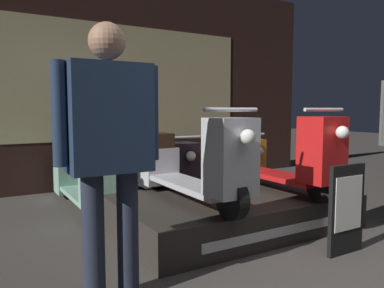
% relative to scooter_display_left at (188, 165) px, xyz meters
% --- Properties ---
extents(shop_wall_back, '(6.70, 0.09, 3.20)m').
position_rel_scooter_display_left_xyz_m(shop_wall_back, '(0.45, 2.55, 0.94)').
color(shop_wall_back, '#331E19').
rests_on(shop_wall_back, ground_plane).
extents(display_platform, '(2.24, 1.38, 0.32)m').
position_rel_scooter_display_left_xyz_m(display_platform, '(0.50, 0.01, -0.50)').
color(display_platform, '#2D2823').
rests_on(display_platform, ground_plane).
extents(scooter_display_left, '(0.48, 1.75, 0.85)m').
position_rel_scooter_display_left_xyz_m(scooter_display_left, '(0.00, 0.00, 0.00)').
color(scooter_display_left, black).
rests_on(scooter_display_left, display_platform).
extents(scooter_display_right, '(0.48, 1.75, 0.85)m').
position_rel_scooter_display_left_xyz_m(scooter_display_right, '(1.01, 0.00, 0.00)').
color(scooter_display_right, black).
rests_on(scooter_display_right, display_platform).
extents(scooter_backrow_0, '(0.48, 1.75, 0.85)m').
position_rel_scooter_display_left_xyz_m(scooter_backrow_0, '(-0.59, 1.45, -0.32)').
color(scooter_backrow_0, black).
rests_on(scooter_backrow_0, ground_plane).
extents(scooter_backrow_1, '(0.48, 1.75, 0.85)m').
position_rel_scooter_display_left_xyz_m(scooter_backrow_1, '(0.38, 1.45, -0.32)').
color(scooter_backrow_1, black).
rests_on(scooter_backrow_1, ground_plane).
extents(scooter_backrow_2, '(0.48, 1.75, 0.85)m').
position_rel_scooter_display_left_xyz_m(scooter_backrow_2, '(1.36, 1.45, -0.32)').
color(scooter_backrow_2, black).
rests_on(scooter_backrow_2, ground_plane).
extents(person_left_browsing, '(0.63, 0.26, 1.65)m').
position_rel_scooter_display_left_xyz_m(person_left_browsing, '(-0.98, -0.79, 0.33)').
color(person_left_browsing, '#232838').
rests_on(person_left_browsing, ground_plane).
extents(price_sign_board, '(0.38, 0.04, 0.72)m').
position_rel_scooter_display_left_xyz_m(price_sign_board, '(0.86, -1.02, -0.29)').
color(price_sign_board, black).
rests_on(price_sign_board, ground_plane).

